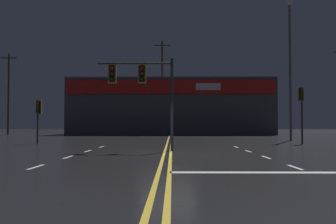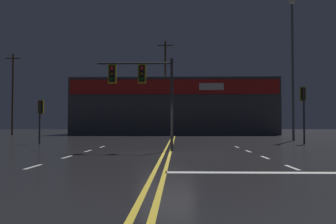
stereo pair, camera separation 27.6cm
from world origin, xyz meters
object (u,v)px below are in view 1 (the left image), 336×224
Objects in this scene: traffic_signal_corner_northwest at (38,112)px; streetlight_near_left at (290,53)px; traffic_signal_median at (140,81)px; traffic_signal_corner_northeast at (301,102)px.

traffic_signal_corner_northwest is 0.25× the size of streetlight_near_left.
traffic_signal_corner_northeast is (10.75, 7.37, -0.63)m from traffic_signal_median.
streetlight_near_left is (1.09, 5.85, 4.63)m from traffic_signal_corner_northeast.
traffic_signal_corner_northwest is (-7.81, 7.19, -1.31)m from traffic_signal_median.
traffic_signal_median is 1.18× the size of traffic_signal_corner_northeast.
traffic_signal_median is at bearing -42.66° from traffic_signal_corner_northwest.
traffic_signal_corner_northeast is 18.56m from traffic_signal_corner_northwest.
streetlight_near_left is at bearing 79.48° from traffic_signal_corner_northeast.
traffic_signal_median is at bearing -145.54° from traffic_signal_corner_northeast.
traffic_signal_corner_northwest is (-18.55, -0.18, -0.67)m from traffic_signal_corner_northeast.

